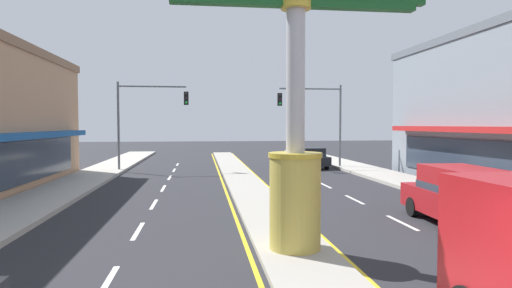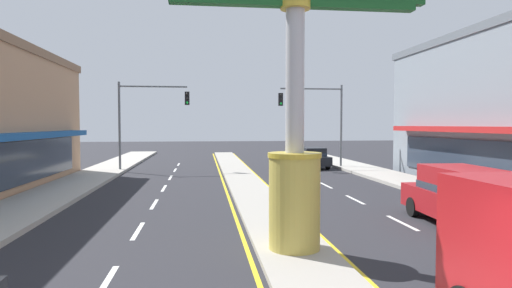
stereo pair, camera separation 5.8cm
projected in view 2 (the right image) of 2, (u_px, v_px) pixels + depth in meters
The scene contains 9 objects.
median_strip at pixel (247, 185), 22.30m from camera, with size 1.93×52.00×0.14m, color #A39E93.
sidewalk_left at pixel (52, 195), 19.19m from camera, with size 2.92×60.00×0.18m, color #ADA89E.
sidewalk_right at pixel (429, 188), 21.43m from camera, with size 2.92×60.00×0.18m, color #ADA89E.
lane_markings at pixel (250, 191), 20.96m from camera, with size 8.67×52.00×0.01m.
district_sign at pixel (295, 102), 10.55m from camera, with size 6.66×1.35×7.68m.
traffic_light_left_side at pixel (145, 110), 29.38m from camera, with size 4.86×0.46×6.20m.
traffic_light_right_side at pixel (318, 111), 31.38m from camera, with size 4.86×0.46×6.20m.
suv_far_right_lane at pixel (460, 196), 13.64m from camera, with size 2.14×4.69×1.90m.
sedan_mid_left_lane at pixel (312, 157), 32.20m from camera, with size 1.98×4.37×1.53m.
Camera 2 is at (-2.27, -4.06, 3.25)m, focal length 29.88 mm.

